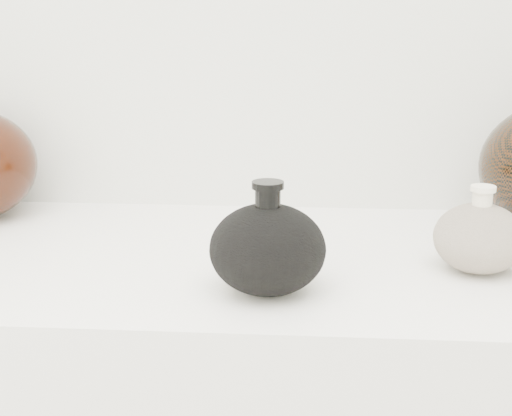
{
  "coord_description": "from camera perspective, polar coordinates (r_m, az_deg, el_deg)",
  "views": [
    {
      "loc": [
        0.04,
        0.03,
        1.22
      ],
      "look_at": [
        -0.03,
        0.92,
        0.97
      ],
      "focal_mm": 50.0,
      "sensor_mm": 36.0,
      "label": 1
    }
  ],
  "objects": [
    {
      "name": "cream_gourd_vase",
      "position": [
        0.94,
        17.41,
        -2.25
      ],
      "size": [
        0.12,
        0.12,
        0.11
      ],
      "color": "beige",
      "rests_on": "display_counter"
    },
    {
      "name": "black_gourd_vase",
      "position": [
        0.83,
        0.93,
        -3.23
      ],
      "size": [
        0.18,
        0.18,
        0.13
      ],
      "color": "black",
      "rests_on": "display_counter"
    }
  ]
}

